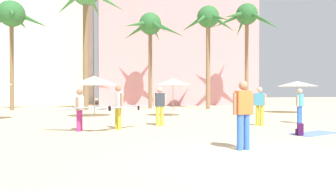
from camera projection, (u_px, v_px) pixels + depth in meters
name	position (u px, v px, depth m)	size (l,w,h in m)	color
ground	(269.00, 161.00, 6.69)	(120.00, 120.00, 0.00)	beige
hotel_pink	(171.00, 28.00, 37.27)	(17.44, 11.26, 18.57)	pink
palm_tree_far_left	(86.00, 0.00, 24.66)	(6.06, 6.72, 10.78)	brown
palm_tree_left	(12.00, 18.00, 24.29)	(5.16, 5.63, 8.78)	brown
palm_tree_center	(150.00, 28.00, 26.95)	(5.86, 6.11, 8.53)	brown
palm_tree_right	(246.00, 20.00, 28.13)	(6.41, 6.33, 9.69)	#896B4C
palm_tree_far_right	(208.00, 23.00, 25.89)	(4.75, 5.37, 8.84)	#896B4C
cafe_umbrella_0	(94.00, 80.00, 18.20)	(2.71, 2.71, 2.46)	gray
cafe_umbrella_1	(297.00, 84.00, 21.30)	(2.77, 2.77, 2.24)	gray
cafe_umbrella_3	(173.00, 82.00, 18.61)	(2.25, 2.25, 2.31)	gray
beach_towel	(315.00, 133.00, 10.99)	(1.99, 0.88, 0.01)	#6684E0
backpack	(300.00, 130.00, 10.52)	(0.33, 0.35, 0.42)	#3E1449
person_mid_center	(79.00, 108.00, 11.50)	(2.90, 1.60, 1.63)	#B7337F
person_mid_right	(118.00, 106.00, 12.08)	(2.34, 1.76, 1.77)	gold
person_far_left	(260.00, 104.00, 13.50)	(0.44, 0.54, 1.73)	gold
person_far_right	(160.00, 105.00, 13.46)	(0.60, 0.25, 1.72)	gold
person_mid_left	(243.00, 112.00, 7.91)	(0.61, 0.26, 1.81)	blue
person_near_left	(300.00, 104.00, 14.43)	(0.56, 0.41, 1.66)	blue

